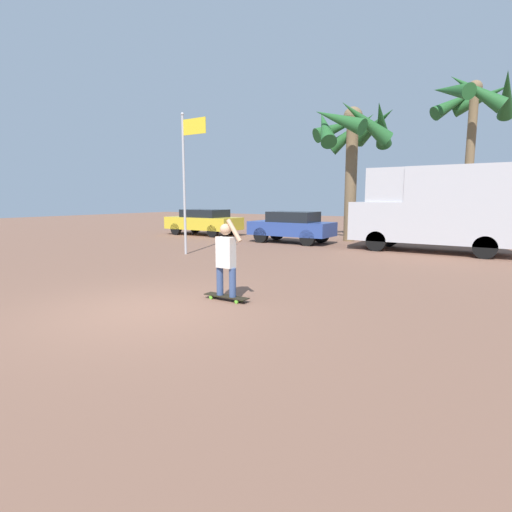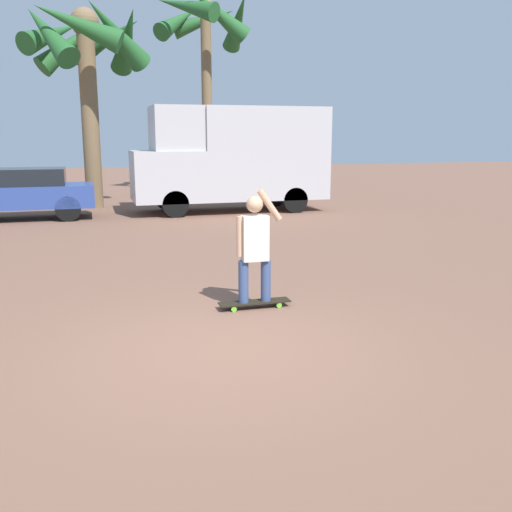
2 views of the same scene
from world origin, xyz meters
TOP-DOWN VIEW (x-y plane):
  - ground_plane at (0.00, 0.00)m, footprint 80.00×80.00m
  - skateboard at (0.85, 1.47)m, footprint 1.02×0.24m
  - person_skateboarder at (0.85, 1.47)m, footprint 0.65×0.23m
  - camper_van at (3.19, 11.88)m, footprint 6.09×2.15m
  - parked_car_blue at (-3.08, 11.74)m, footprint 3.93×1.71m
  - palm_tree_near_van at (3.57, 17.88)m, footprint 3.92×4.36m
  - palm_tree_center_background at (-1.09, 14.10)m, footprint 4.28×4.28m

SIDE VIEW (x-z plane):
  - ground_plane at x=0.00m, z-range 0.00..0.00m
  - skateboard at x=0.85m, z-range 0.03..0.12m
  - parked_car_blue at x=-3.08m, z-range 0.06..1.52m
  - person_skateboarder at x=0.85m, z-range 0.13..1.72m
  - camper_van at x=3.19m, z-range 0.12..3.39m
  - palm_tree_center_background at x=-1.09m, z-range 1.90..8.45m
  - palm_tree_near_van at x=3.57m, z-range 2.57..10.59m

